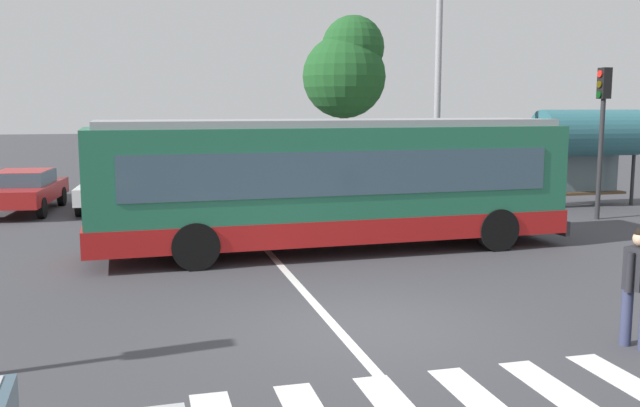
{
  "coord_description": "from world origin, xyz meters",
  "views": [
    {
      "loc": [
        -3.3,
        -9.84,
        3.37
      ],
      "look_at": [
        0.4,
        4.44,
        1.3
      ],
      "focal_mm": 39.12,
      "sensor_mm": 36.0,
      "label": 1
    }
  ],
  "objects_px": {
    "background_tree_right": "(347,68)",
    "traffic_light_far_corner": "(602,118)",
    "bus_stop_shelter": "(589,135)",
    "pedestrian_crossing_street": "(638,281)",
    "parked_car_red": "(24,189)",
    "parked_car_champagne": "(419,179)",
    "parked_car_silver": "(348,181)",
    "parked_car_black": "(276,182)",
    "twin_arm_street_lamp": "(439,30)",
    "parked_car_charcoal": "(198,186)",
    "city_transit_bus": "(331,183)",
    "parked_car_white": "(112,186)"
  },
  "relations": [
    {
      "from": "parked_car_red",
      "to": "parked_car_white",
      "type": "bearing_deg",
      "value": 0.92
    },
    {
      "from": "parked_car_white",
      "to": "traffic_light_far_corner",
      "type": "height_order",
      "value": "traffic_light_far_corner"
    },
    {
      "from": "city_transit_bus",
      "to": "background_tree_right",
      "type": "relative_size",
      "value": 1.61
    },
    {
      "from": "parked_car_charcoal",
      "to": "parked_car_champagne",
      "type": "distance_m",
      "value": 7.94
    },
    {
      "from": "parked_car_charcoal",
      "to": "background_tree_right",
      "type": "bearing_deg",
      "value": 34.71
    },
    {
      "from": "city_transit_bus",
      "to": "parked_car_white",
      "type": "distance_m",
      "value": 9.7
    },
    {
      "from": "background_tree_right",
      "to": "parked_car_champagne",
      "type": "bearing_deg",
      "value": -69.42
    },
    {
      "from": "city_transit_bus",
      "to": "background_tree_right",
      "type": "bearing_deg",
      "value": 71.75
    },
    {
      "from": "pedestrian_crossing_street",
      "to": "parked_car_red",
      "type": "height_order",
      "value": "pedestrian_crossing_street"
    },
    {
      "from": "parked_car_charcoal",
      "to": "parked_car_black",
      "type": "bearing_deg",
      "value": 10.92
    },
    {
      "from": "pedestrian_crossing_street",
      "to": "bus_stop_shelter",
      "type": "distance_m",
      "value": 14.67
    },
    {
      "from": "parked_car_red",
      "to": "parked_car_black",
      "type": "bearing_deg",
      "value": -0.98
    },
    {
      "from": "city_transit_bus",
      "to": "parked_car_black",
      "type": "distance_m",
      "value": 7.98
    },
    {
      "from": "background_tree_right",
      "to": "traffic_light_far_corner",
      "type": "bearing_deg",
      "value": -62.29
    },
    {
      "from": "pedestrian_crossing_street",
      "to": "bus_stop_shelter",
      "type": "relative_size",
      "value": 0.46
    },
    {
      "from": "traffic_light_far_corner",
      "to": "background_tree_right",
      "type": "height_order",
      "value": "background_tree_right"
    },
    {
      "from": "parked_car_charcoal",
      "to": "pedestrian_crossing_street",
      "type": "bearing_deg",
      "value": -72.15
    },
    {
      "from": "parked_car_charcoal",
      "to": "twin_arm_street_lamp",
      "type": "relative_size",
      "value": 0.5
    },
    {
      "from": "city_transit_bus",
      "to": "bus_stop_shelter",
      "type": "relative_size",
      "value": 3.03
    },
    {
      "from": "parked_car_black",
      "to": "parked_car_red",
      "type": "bearing_deg",
      "value": 179.02
    },
    {
      "from": "parked_car_black",
      "to": "parked_car_champagne",
      "type": "xyz_separation_m",
      "value": [
        5.24,
        -0.15,
        0.0
      ]
    },
    {
      "from": "pedestrian_crossing_street",
      "to": "parked_car_champagne",
      "type": "bearing_deg",
      "value": 78.56
    },
    {
      "from": "background_tree_right",
      "to": "pedestrian_crossing_street",
      "type": "bearing_deg",
      "value": -94.65
    },
    {
      "from": "parked_car_black",
      "to": "traffic_light_far_corner",
      "type": "height_order",
      "value": "traffic_light_far_corner"
    },
    {
      "from": "parked_car_silver",
      "to": "parked_car_champagne",
      "type": "bearing_deg",
      "value": 2.03
    },
    {
      "from": "parked_car_red",
      "to": "traffic_light_far_corner",
      "type": "height_order",
      "value": "traffic_light_far_corner"
    },
    {
      "from": "parked_car_silver",
      "to": "parked_car_white",
      "type": "bearing_deg",
      "value": 176.92
    },
    {
      "from": "city_transit_bus",
      "to": "parked_car_black",
      "type": "bearing_deg",
      "value": 88.59
    },
    {
      "from": "parked_car_black",
      "to": "parked_car_charcoal",
      "type": "bearing_deg",
      "value": -169.08
    },
    {
      "from": "parked_car_black",
      "to": "bus_stop_shelter",
      "type": "distance_m",
      "value": 10.65
    },
    {
      "from": "parked_car_red",
      "to": "parked_car_silver",
      "type": "bearing_deg",
      "value": -2.08
    },
    {
      "from": "city_transit_bus",
      "to": "traffic_light_far_corner",
      "type": "height_order",
      "value": "traffic_light_far_corner"
    },
    {
      "from": "city_transit_bus",
      "to": "traffic_light_far_corner",
      "type": "distance_m",
      "value": 9.32
    },
    {
      "from": "pedestrian_crossing_street",
      "to": "twin_arm_street_lamp",
      "type": "height_order",
      "value": "twin_arm_street_lamp"
    },
    {
      "from": "parked_car_red",
      "to": "parked_car_white",
      "type": "relative_size",
      "value": 1.01
    },
    {
      "from": "city_transit_bus",
      "to": "parked_car_silver",
      "type": "height_order",
      "value": "city_transit_bus"
    },
    {
      "from": "bus_stop_shelter",
      "to": "parked_car_red",
      "type": "bearing_deg",
      "value": 169.53
    },
    {
      "from": "parked_car_black",
      "to": "twin_arm_street_lamp",
      "type": "height_order",
      "value": "twin_arm_street_lamp"
    },
    {
      "from": "parked_car_silver",
      "to": "background_tree_right",
      "type": "xyz_separation_m",
      "value": [
        1.16,
        4.17,
        4.11
      ]
    },
    {
      "from": "bus_stop_shelter",
      "to": "parked_car_silver",
      "type": "bearing_deg",
      "value": 158.36
    },
    {
      "from": "parked_car_champagne",
      "to": "bus_stop_shelter",
      "type": "relative_size",
      "value": 1.24
    },
    {
      "from": "parked_car_champagne",
      "to": "background_tree_right",
      "type": "xyz_separation_m",
      "value": [
        -1.53,
        4.07,
        4.11
      ]
    },
    {
      "from": "parked_car_black",
      "to": "bus_stop_shelter",
      "type": "bearing_deg",
      "value": -17.77
    },
    {
      "from": "parked_car_red",
      "to": "parked_car_champagne",
      "type": "bearing_deg",
      "value": -1.25
    },
    {
      "from": "parked_car_white",
      "to": "parked_car_black",
      "type": "height_order",
      "value": "same"
    },
    {
      "from": "city_transit_bus",
      "to": "parked_car_silver",
      "type": "relative_size",
      "value": 2.42
    },
    {
      "from": "bus_stop_shelter",
      "to": "pedestrian_crossing_street",
      "type": "bearing_deg",
      "value": -122.66
    },
    {
      "from": "parked_car_champagne",
      "to": "city_transit_bus",
      "type": "bearing_deg",
      "value": -124.93
    },
    {
      "from": "parked_car_silver",
      "to": "twin_arm_street_lamp",
      "type": "height_order",
      "value": "twin_arm_street_lamp"
    },
    {
      "from": "parked_car_black",
      "to": "twin_arm_street_lamp",
      "type": "bearing_deg",
      "value": -38.82
    }
  ]
}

